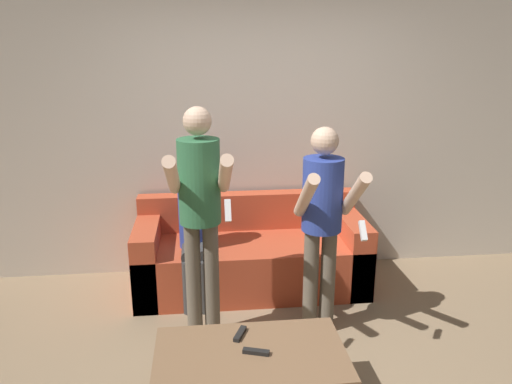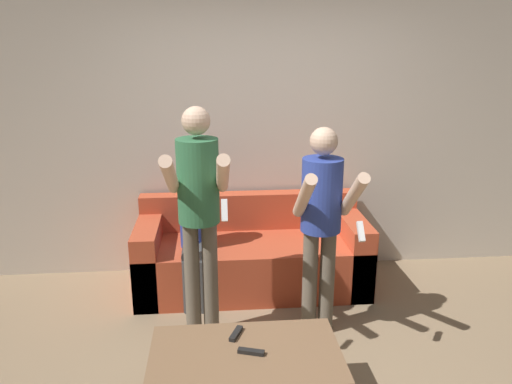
% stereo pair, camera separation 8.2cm
% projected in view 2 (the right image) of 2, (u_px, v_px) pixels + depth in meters
% --- Properties ---
extents(wall_back, '(6.40, 0.06, 2.70)m').
position_uv_depth(wall_back, '(265.00, 128.00, 4.54)').
color(wall_back, beige).
rests_on(wall_back, ground_plane).
extents(couch, '(1.98, 0.80, 0.78)m').
position_uv_depth(couch, '(252.00, 256.00, 4.41)').
color(couch, '#C64C2D').
rests_on(couch, ground_plane).
extents(person_standing_left, '(0.41, 0.70, 1.70)m').
position_uv_depth(person_standing_left, '(199.00, 203.00, 3.39)').
color(person_standing_left, '#6B6051').
rests_on(person_standing_left, ground_plane).
extents(person_standing_right, '(0.41, 0.61, 1.55)m').
position_uv_depth(person_standing_right, '(322.00, 214.00, 3.49)').
color(person_standing_right, '#6B6051').
rests_on(person_standing_right, ground_plane).
extents(person_seated, '(0.27, 0.51, 1.15)m').
position_uv_depth(person_seated, '(196.00, 228.00, 4.11)').
color(person_seated, '#383838').
rests_on(person_seated, ground_plane).
extents(coffee_table, '(1.08, 0.63, 0.43)m').
position_uv_depth(coffee_table, '(246.00, 358.00, 2.81)').
color(coffee_table, '#846042').
rests_on(coffee_table, ground_plane).
extents(remote_near, '(0.15, 0.08, 0.02)m').
position_uv_depth(remote_near, '(251.00, 352.00, 2.78)').
color(remote_near, black).
rests_on(remote_near, coffee_table).
extents(remote_far, '(0.09, 0.15, 0.02)m').
position_uv_depth(remote_far, '(236.00, 334.00, 2.96)').
color(remote_far, black).
rests_on(remote_far, coffee_table).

